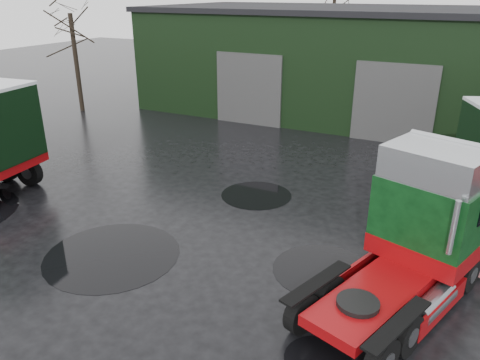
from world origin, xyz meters
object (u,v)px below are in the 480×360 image
hero_tractor (398,240)px  tree_left (74,42)px  warehouse (414,64)px  tree_back_a (333,22)px

hero_tractor → tree_left: 24.65m
warehouse → tree_back_a: 12.90m
hero_tractor → tree_back_a: size_ratio=0.66×
warehouse → tree_left: 20.64m
tree_back_a → hero_tractor: bearing=-70.6°
hero_tractor → tree_back_a: tree_back_a is taller
warehouse → hero_tractor: bearing=-82.8°
warehouse → hero_tractor: size_ratio=5.20×
tree_back_a → tree_left: bearing=-121.4°
tree_left → tree_back_a: bearing=58.6°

